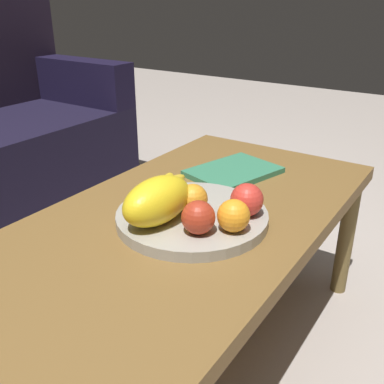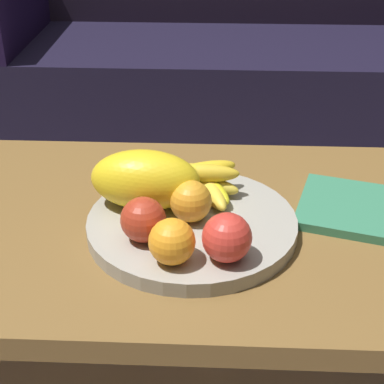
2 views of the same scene
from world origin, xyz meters
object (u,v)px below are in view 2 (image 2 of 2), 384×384
fruit_bowl (192,224)px  banana_bunch (201,180)px  couch (231,60)px  magazine (372,211)px  orange_front (191,201)px  coffee_table (175,241)px  orange_left (172,242)px  melon_large_front (145,179)px  apple_left (143,220)px  apple_front (227,238)px

fruit_bowl → banana_bunch: bearing=81.2°
couch → magazine: 1.33m
banana_bunch → magazine: size_ratio=0.66×
fruit_bowl → orange_front: size_ratio=5.06×
coffee_table → fruit_bowl: size_ratio=3.63×
orange_front → orange_left: (-0.02, -0.12, 0.00)m
fruit_bowl → orange_left: orange_left is taller
melon_large_front → orange_front: size_ratio=2.68×
coffee_table → banana_bunch: size_ratio=7.68×
apple_left → banana_bunch: size_ratio=0.43×
banana_bunch → magazine: 0.30m
couch → magazine: (0.23, -1.30, 0.15)m
apple_front → magazine: bearing=34.0°
melon_large_front → banana_bunch: size_ratio=1.12×
banana_bunch → magazine: (0.30, -0.02, -0.04)m
melon_large_front → apple_left: size_ratio=2.58×
melon_large_front → magazine: bearing=3.4°
banana_bunch → magazine: banana_bunch is taller
apple_left → melon_large_front: bearing=94.2°
apple_front → melon_large_front: bearing=132.4°
orange_left → couch: bearing=85.9°
couch → orange_left: size_ratio=24.34×
apple_front → apple_left: (-0.13, 0.05, -0.00)m
apple_left → banana_bunch: bearing=59.6°
apple_front → banana_bunch: 0.19m
coffee_table → apple_left: (-0.04, -0.10, 0.11)m
coffee_table → apple_left: bearing=-112.1°
coffee_table → apple_left: size_ratio=17.72×
fruit_bowl → melon_large_front: size_ratio=1.89×
apple_left → banana_bunch: (0.08, 0.14, -0.01)m
coffee_table → fruit_bowl: 0.08m
melon_large_front → orange_left: melon_large_front is taller
coffee_table → magazine: (0.34, 0.03, 0.05)m
fruit_bowl → melon_large_front: (-0.08, 0.04, 0.06)m
couch → magazine: size_ratio=6.80×
orange_front → orange_left: 0.12m
orange_left → apple_left: (-0.05, 0.06, 0.00)m
couch → magazine: couch is taller
couch → orange_left: couch is taller
orange_left → apple_front: 0.08m
apple_front → magazine: apple_front is taller
coffee_table → apple_left: apple_left is taller
couch → fruit_bowl: couch is taller
melon_large_front → apple_front: size_ratio=2.47×
melon_large_front → orange_left: 0.17m
melon_large_front → apple_left: 0.11m
fruit_bowl → banana_bunch: banana_bunch is taller
couch → apple_front: (-0.03, -1.48, 0.20)m
orange_front → magazine: size_ratio=0.28×
orange_front → magazine: bearing=11.9°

